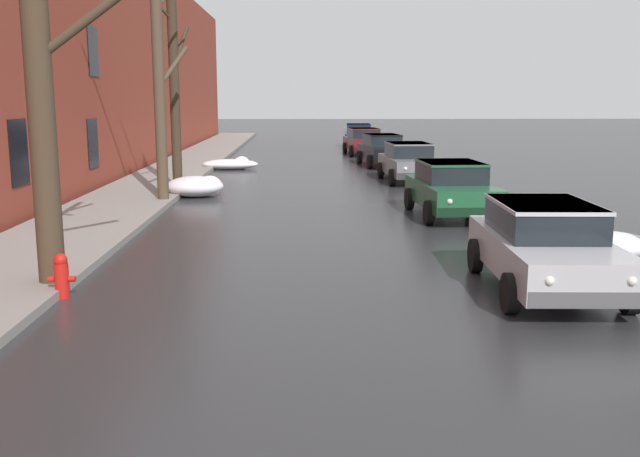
{
  "coord_description": "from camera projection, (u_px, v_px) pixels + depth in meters",
  "views": [
    {
      "loc": [
        -1.05,
        -1.59,
        3.1
      ],
      "look_at": [
        -0.81,
        8.02,
        1.33
      ],
      "focal_mm": 40.4,
      "sensor_mm": 36.0,
      "label": 1
    }
  ],
  "objects": [
    {
      "name": "left_sidewalk_slab",
      "position": [
        112.0,
        209.0,
        19.68
      ],
      "size": [
        2.86,
        80.0,
        0.15
      ],
      "primitive_type": "cube",
      "color": "gray",
      "rests_on": "ground"
    },
    {
      "name": "brick_townhouse_facade",
      "position": [
        29.0,
        40.0,
        18.82
      ],
      "size": [
        0.63,
        80.0,
        9.13
      ],
      "color": "brown",
      "rests_on": "ground"
    },
    {
      "name": "snow_bank_near_corner_left",
      "position": [
        197.0,
        186.0,
        22.55
      ],
      "size": [
        1.79,
        1.5,
        0.66
      ],
      "color": "white",
      "rests_on": "ground"
    },
    {
      "name": "snow_bank_mid_block_left",
      "position": [
        232.0,
        164.0,
        31.01
      ],
      "size": [
        2.4,
        1.07,
        0.55
      ],
      "color": "white",
      "rests_on": "ground"
    },
    {
      "name": "snow_bank_near_corner_right",
      "position": [
        598.0,
        245.0,
        13.79
      ],
      "size": [
        2.05,
        1.28,
        0.65
      ],
      "color": "white",
      "rests_on": "ground"
    },
    {
      "name": "bare_tree_second_along_sidewalk",
      "position": [
        40.0,
        46.0,
        11.04
      ],
      "size": [
        1.79,
        3.08,
        7.39
      ],
      "color": "#423323",
      "rests_on": "ground"
    },
    {
      "name": "bare_tree_mid_block",
      "position": [
        158.0,
        82.0,
        20.49
      ],
      "size": [
        2.96,
        1.72,
        7.07
      ],
      "color": "#4C3D2D",
      "rests_on": "ground"
    },
    {
      "name": "bare_tree_far_down_block",
      "position": [
        174.0,
        79.0,
        22.97
      ],
      "size": [
        1.32,
        3.32,
        7.02
      ],
      "color": "#382B1E",
      "rests_on": "ground"
    },
    {
      "name": "sedan_silver_approaching_near_lane",
      "position": [
        545.0,
        244.0,
        11.58
      ],
      "size": [
        2.01,
        4.16,
        1.42
      ],
      "color": "#B7B7BC",
      "rests_on": "ground"
    },
    {
      "name": "sedan_green_parked_kerbside_close",
      "position": [
        451.0,
        187.0,
        18.82
      ],
      "size": [
        2.08,
        4.07,
        1.42
      ],
      "color": "#1E5633",
      "rests_on": "ground"
    },
    {
      "name": "sedan_grey_parked_kerbside_mid",
      "position": [
        409.0,
        161.0,
        26.52
      ],
      "size": [
        2.05,
        4.19,
        1.42
      ],
      "color": "slate",
      "rests_on": "ground"
    },
    {
      "name": "sedan_black_parked_far_down_block",
      "position": [
        382.0,
        149.0,
        32.48
      ],
      "size": [
        2.15,
        4.26,
        1.42
      ],
      "color": "black",
      "rests_on": "ground"
    },
    {
      "name": "sedan_maroon_queued_behind_truck",
      "position": [
        364.0,
        141.0,
        38.67
      ],
      "size": [
        2.16,
        4.07,
        1.42
      ],
      "color": "maroon",
      "rests_on": "ground"
    },
    {
      "name": "sedan_darkblue_at_far_intersection",
      "position": [
        358.0,
        135.0,
        44.55
      ],
      "size": [
        2.05,
        4.26,
        1.42
      ],
      "color": "navy",
      "rests_on": "ground"
    },
    {
      "name": "fire_hydrant",
      "position": [
        62.0,
        276.0,
        11.18
      ],
      "size": [
        0.42,
        0.22,
        0.71
      ],
      "color": "red",
      "rests_on": "ground"
    }
  ]
}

